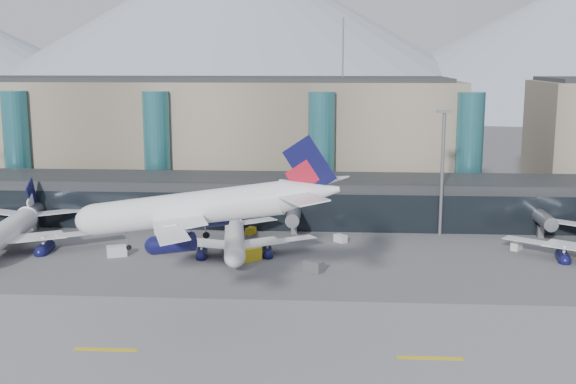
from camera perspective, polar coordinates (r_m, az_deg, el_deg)
The scene contains 17 objects.
ground at distance 104.67m, azimuth -0.99°, elevation -9.45°, with size 900.00×900.00×0.00m, color #515154.
runway_strip at distance 90.76m, azimuth -1.79°, elevation -12.67°, with size 400.00×40.00×0.04m, color slate.
runway_markings at distance 90.75m, azimuth -1.79°, elevation -12.65°, with size 128.00×1.00×0.02m.
concourse at distance 158.98m, azimuth 0.70°, elevation -0.65°, with size 170.00×27.00×10.00m.
terminal_main at distance 192.02m, azimuth -6.26°, elevation 4.38°, with size 130.00×30.00×31.00m.
teal_towers at distance 174.95m, azimuth -3.92°, elevation 3.35°, with size 116.40×19.40×46.00m.
mountain_ridge at distance 478.20m, azimuth 4.76°, elevation 11.68°, with size 910.00×400.00×110.00m.
lightmast_mid at distance 149.19m, azimuth 12.11°, elevation 2.06°, with size 3.00×1.20×25.60m.
hero_jet at distance 94.07m, azimuth -5.97°, elevation -0.52°, with size 37.89×37.81×12.29m.
jet_parked_left at distance 147.76m, azimuth -21.09°, elevation -2.29°, with size 39.26×38.92×12.70m.
jet_parked_mid at distance 135.44m, azimuth -4.27°, elevation -3.09°, with size 32.18×32.27×10.46m.
veh_a at distance 136.19m, azimuth -13.38°, elevation -4.57°, with size 3.49×1.97×1.97m, color #BCBCBC.
veh_b at distance 149.05m, azimuth -2.96°, elevation -3.10°, with size 2.46×1.51×1.42m, color gold.
veh_c at distance 123.37m, azimuth 2.03°, elevation -5.88°, with size 3.40×1.79×1.89m, color #48474C.
veh_d at distance 143.63m, azimuth 17.62°, elevation -4.10°, with size 2.60×1.39×1.48m, color #BCBCBC.
veh_g at distance 143.03m, azimuth 4.17°, elevation -3.68°, with size 2.56×1.49×1.49m, color #BCBCBC.
veh_h at distance 130.02m, azimuth -3.09°, elevation -4.93°, with size 4.18×2.20×2.31m, color gold.
Camera 1 is at (8.18, -98.03, 35.74)m, focal length 45.00 mm.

